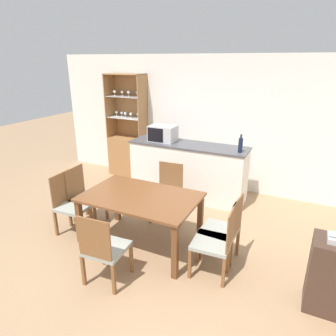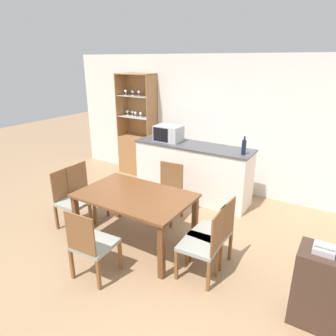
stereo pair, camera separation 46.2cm
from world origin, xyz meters
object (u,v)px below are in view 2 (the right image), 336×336
display_cabinet (138,147)px  dining_table (135,201)px  dining_chair_side_right_near (204,244)px  microwave (169,133)px  dining_chair_side_right_far (214,233)px  dining_chair_side_left_far (86,193)px  dining_chair_head_far (167,193)px  dining_chair_head_near (92,244)px  side_cabinet (323,289)px  wine_bottle (244,147)px  telephone (324,249)px  dining_chair_side_left_near (72,200)px

display_cabinet → dining_table: (1.65, -2.26, 0.04)m
dining_chair_side_right_near → microwave: size_ratio=1.85×
dining_chair_side_right_far → dining_chair_side_left_far: same height
dining_table → dining_chair_head_far: (-0.00, 0.83, -0.21)m
dining_chair_side_right_near → dining_chair_head_near: bearing=119.0°
dining_chair_side_right_far → side_cabinet: bearing=-100.1°
wine_bottle → dining_chair_side_left_far: bearing=-143.1°
dining_table → dining_chair_side_left_far: (-1.10, 0.14, -0.21)m
display_cabinet → dining_chair_side_right_far: 3.48m
dining_chair_head_near → dining_chair_side_right_near: bearing=28.0°
display_cabinet → dining_chair_head_near: bearing=-61.7°
dining_chair_side_left_far → side_cabinet: 3.47m
dining_chair_side_right_near → dining_chair_head_near: same height
dining_chair_head_far → telephone: size_ratio=4.85×
dining_table → dining_chair_head_far: size_ratio=1.68×
dining_chair_head_far → dining_chair_head_near: (0.01, -1.65, 0.00)m
dining_chair_head_near → dining_table: bearing=86.4°
dining_chair_side_right_far → dining_chair_head_near: size_ratio=1.00×
dining_chair_side_left_near → dining_chair_head_near: (1.10, -0.68, 0.00)m
dining_chair_side_right_near → wine_bottle: wine_bottle is taller
dining_chair_side_right_near → dining_chair_side_left_far: bearing=79.7°
dining_chair_side_left_near → dining_chair_head_near: same height
dining_chair_side_right_near → telephone: bearing=-93.4°
dining_chair_side_right_near → telephone: size_ratio=4.85×
dining_chair_head_near → wine_bottle: size_ratio=3.01×
microwave → telephone: microwave is taller
dining_chair_side_left_far → wine_bottle: size_ratio=3.01×
dining_table → dining_chair_side_right_near: 1.13m
dining_chair_head_near → telephone: 2.42m
dining_chair_side_right_near → dining_table: bearing=79.7°
microwave → dining_table: bearing=-72.7°
display_cabinet → dining_chair_head_far: size_ratio=2.41×
dining_chair_head_far → dining_chair_side_left_near: bearing=37.3°
display_cabinet → dining_table: display_cabinet is taller
dining_table → dining_chair_side_left_near: size_ratio=1.68×
dining_chair_side_right_far → microwave: bearing=48.9°
side_cabinet → dining_chair_head_near: bearing=-164.0°
dining_chair_head_far → telephone: (2.30, -0.98, 0.38)m
dining_chair_head_near → wine_bottle: 2.74m
dining_chair_side_right_far → dining_chair_side_left_far: bearing=93.2°
dining_table → dining_chair_side_right_far: 1.13m
dining_table → dining_chair_head_far: bearing=90.3°
dining_chair_side_right_far → dining_chair_side_left_near: size_ratio=1.00×
wine_bottle → dining_chair_head_near: bearing=-110.2°
display_cabinet → dining_chair_side_left_far: display_cabinet is taller
microwave → side_cabinet: bearing=-33.2°
display_cabinet → dining_chair_side_right_near: display_cabinet is taller
dining_chair_head_near → microwave: (-0.55, 2.57, 0.72)m
dining_chair_side_right_far → telephone: size_ratio=4.85×
wine_bottle → telephone: (1.38, -1.81, -0.31)m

